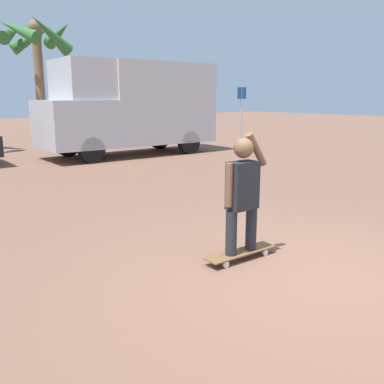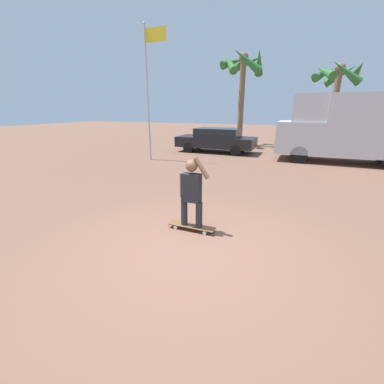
% 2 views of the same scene
% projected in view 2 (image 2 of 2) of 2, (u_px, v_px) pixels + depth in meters
% --- Properties ---
extents(ground_plane, '(80.00, 80.00, 0.00)m').
position_uv_depth(ground_plane, '(188.00, 251.00, 4.69)').
color(ground_plane, brown).
extents(skateboard, '(1.03, 0.24, 0.10)m').
position_uv_depth(skateboard, '(192.00, 226.00, 5.51)').
color(skateboard, brown).
rests_on(skateboard, ground_plane).
extents(person_skateboarder, '(0.65, 0.25, 1.49)m').
position_uv_depth(person_skateboarder, '(191.00, 190.00, 5.25)').
color(person_skateboarder, '#28282D').
rests_on(person_skateboarder, skateboard).
extents(camper_van, '(6.02, 2.24, 3.15)m').
position_uv_depth(camper_van, '(349.00, 126.00, 11.92)').
color(camper_van, black).
rests_on(camper_van, ground_plane).
extents(parked_car_black, '(4.57, 1.89, 1.40)m').
position_uv_depth(parked_car_black, '(217.00, 140.00, 15.23)').
color(parked_car_black, black).
rests_on(parked_car_black, ground_plane).
extents(palm_tree_near_van, '(3.58, 3.73, 5.93)m').
position_uv_depth(palm_tree_near_van, '(338.00, 78.00, 19.31)').
color(palm_tree_near_van, brown).
rests_on(palm_tree_near_van, ground_plane).
extents(palm_tree_center_background, '(3.00, 3.10, 6.12)m').
position_uv_depth(palm_tree_center_background, '(243.00, 70.00, 16.73)').
color(palm_tree_center_background, brown).
rests_on(palm_tree_center_background, ground_plane).
extents(flagpole, '(1.15, 0.12, 6.15)m').
position_uv_depth(flagpole, '(149.00, 84.00, 12.06)').
color(flagpole, '#B7B7BC').
rests_on(flagpole, ground_plane).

